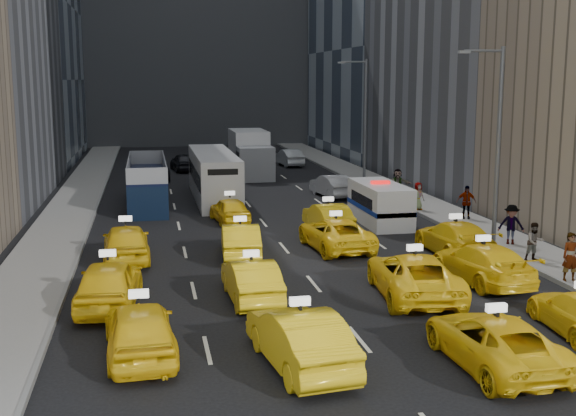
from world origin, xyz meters
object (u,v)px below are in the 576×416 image
Objects in this scene: nypd_van at (380,204)px; box_truck at (250,154)px; double_decker at (147,183)px; city_bus at (214,176)px; pedestrian_0 at (571,257)px.

box_truck is at bearing 101.18° from nypd_van.
box_truck is at bearing 50.62° from double_decker.
city_bus is 11.50m from box_truck.
city_bus is at bearing 15.34° from double_decker.
city_bus is at bearing 123.80° from pedestrian_0.
box_truck is at bearing 109.44° from pedestrian_0.
box_truck reaches higher than city_bus.
pedestrian_0 is at bearing -80.61° from box_truck.
nypd_van is 12.95m from pedestrian_0.
double_decker reaches higher than pedestrian_0.
nypd_van is at bearing -51.06° from city_bus.
nypd_van is at bearing -82.05° from box_truck.
city_bus is (4.18, 1.67, 0.09)m from double_decker.
city_bus reaches higher than pedestrian_0.
double_decker is at bearing -126.14° from box_truck.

